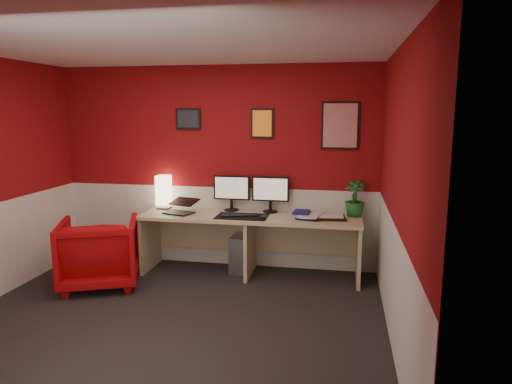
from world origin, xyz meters
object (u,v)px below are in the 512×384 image
at_px(desk, 250,245).
at_px(zen_tray, 330,218).
at_px(monitor_left, 231,187).
at_px(monitor_right, 270,189).
at_px(armchair, 99,252).
at_px(pc_tower, 242,252).
at_px(shoji_lamp, 164,193).
at_px(laptop, 179,205).
at_px(potted_plant, 355,199).

relative_size(desk, zen_tray, 7.43).
height_order(monitor_left, zen_tray, monitor_left).
bearing_deg(monitor_right, armchair, -154.46).
height_order(desk, monitor_right, monitor_right).
relative_size(monitor_right, pc_tower, 1.29).
xyz_separation_m(monitor_left, armchair, (-1.32, -0.87, -0.64)).
height_order(monitor_right, pc_tower, monitor_right).
distance_m(shoji_lamp, laptop, 0.40).
height_order(desk, monitor_left, monitor_left).
height_order(shoji_lamp, monitor_right, monitor_right).
height_order(potted_plant, pc_tower, potted_plant).
distance_m(laptop, zen_tray, 1.80).
relative_size(monitor_left, monitor_right, 1.00).
height_order(zen_tray, pc_tower, zen_tray).
distance_m(shoji_lamp, pc_tower, 1.23).
distance_m(zen_tray, armchair, 2.64).
bearing_deg(potted_plant, pc_tower, -178.83).
distance_m(laptop, monitor_left, 0.68).
height_order(desk, laptop, laptop).
xyz_separation_m(monitor_right, armchair, (-1.81, -0.86, -0.64)).
height_order(laptop, armchair, laptop).
bearing_deg(laptop, zen_tray, 20.64).
bearing_deg(monitor_left, potted_plant, -1.85).
relative_size(monitor_right, zen_tray, 1.66).
distance_m(desk, monitor_left, 0.75).
bearing_deg(potted_plant, armchair, -163.64).
bearing_deg(zen_tray, monitor_left, 168.92).
height_order(monitor_left, armchair, monitor_left).
relative_size(pc_tower, armchair, 0.53).
distance_m(laptop, armchair, 1.04).
bearing_deg(potted_plant, monitor_left, 178.15).
xyz_separation_m(shoji_lamp, monitor_left, (0.87, 0.03, 0.09)).
xyz_separation_m(monitor_right, potted_plant, (1.00, -0.04, -0.08)).
bearing_deg(potted_plant, laptop, -173.36).
xyz_separation_m(shoji_lamp, potted_plant, (2.36, -0.02, 0.01)).
distance_m(shoji_lamp, monitor_right, 1.36).
relative_size(monitor_left, zen_tray, 1.66).
relative_size(monitor_right, potted_plant, 1.37).
bearing_deg(armchair, potted_plant, 173.93).
xyz_separation_m(desk, zen_tray, (0.93, -0.00, 0.38)).
bearing_deg(laptop, pc_tower, 35.36).
relative_size(shoji_lamp, potted_plant, 0.95).
height_order(laptop, monitor_right, monitor_right).
bearing_deg(monitor_right, potted_plant, -2.23).
xyz_separation_m(potted_plant, pc_tower, (-1.35, -0.03, -0.72)).
height_order(monitor_right, armchair, monitor_right).
bearing_deg(desk, pc_tower, 130.99).
height_order(zen_tray, armchair, armchair).
relative_size(monitor_left, armchair, 0.69).
bearing_deg(monitor_left, zen_tray, -11.08).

